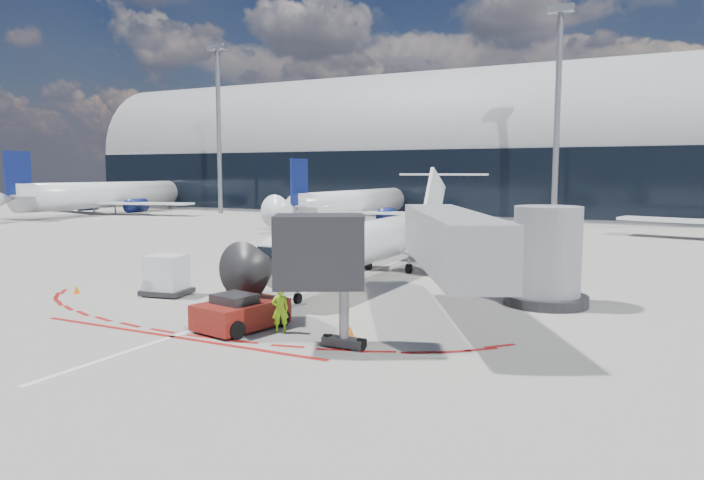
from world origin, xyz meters
The scene contains 15 objects.
ground centered at (0.00, 0.00, 0.00)m, with size 260.00×260.00×0.00m, color slate.
apron_centerline centered at (0.00, 2.00, 0.01)m, with size 0.25×40.00×0.01m, color silver.
apron_stop_bar centered at (0.00, -11.50, 0.01)m, with size 14.00×0.25×0.01m, color maroon.
terminal_building centered at (0.00, 64.97, 8.52)m, with size 150.00×24.15×24.00m.
jet_bridge centered at (9.79, -3.01, 3.01)m, with size 10.03×15.20×4.90m.
light_mast_west centered at (-45.00, 48.00, 12.50)m, with size 0.70×0.70×25.00m, color gray.
light_mast_centre centered at (5.00, 48.00, 12.50)m, with size 0.70×0.70×25.00m, color gray.
regional_jet centered at (1.15, 5.88, 2.27)m, with size 22.00×27.13×6.79m.
pushback_tug centered at (1.65, -9.24, 0.66)m, with size 3.05×5.88×1.50m.
ramp_worker centered at (3.42, -9.01, 0.94)m, with size 0.69×0.45×1.88m, color #A9FE1A.
uld_container centered at (-6.08, -5.28, 1.05)m, with size 2.54×2.26×2.12m.
safety_cone_left centered at (-10.65, -7.14, 0.23)m, with size 0.33×0.33×0.45m, color #FF6205.
safety_cone_right centered at (6.44, -8.74, 0.28)m, with size 0.40×0.40×0.56m, color #FF6205.
bg_airliner_0 centered at (-60.03, 39.91, 5.74)m, with size 35.45×37.54×11.47m, color silver, non-canonical shape.
bg_airliner_1 centered at (-17.93, 40.19, 4.89)m, with size 30.20×31.98×9.77m, color silver, non-canonical shape.
Camera 1 is at (17.13, -29.77, 6.44)m, focal length 32.00 mm.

